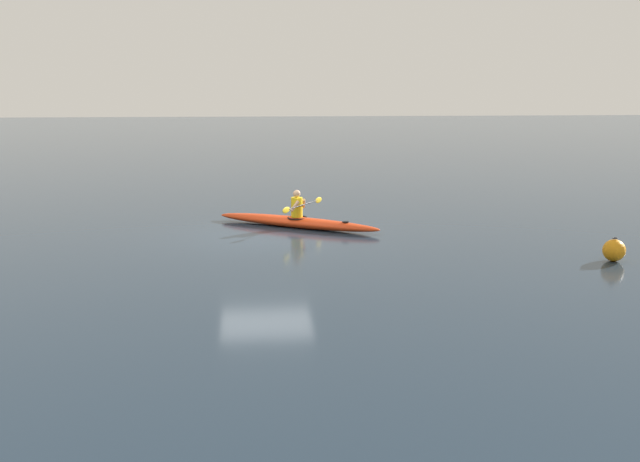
# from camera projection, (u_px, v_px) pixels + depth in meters

# --- Properties ---
(ground_plane) EXTENTS (160.00, 160.00, 0.00)m
(ground_plane) POSITION_uv_depth(u_px,v_px,m) (265.00, 236.00, 18.80)
(ground_plane) COLOR #1E2D3D
(kayak) EXTENTS (4.68, 3.30, 0.30)m
(kayak) POSITION_uv_depth(u_px,v_px,m) (296.00, 222.00, 19.92)
(kayak) COLOR red
(kayak) RESTS_ON ground
(kayaker) EXTENTS (1.29, 1.99, 0.77)m
(kayaker) POSITION_uv_depth(u_px,v_px,m) (298.00, 205.00, 19.80)
(kayaker) COLOR yellow
(kayaker) RESTS_ON kayak
(mooring_buoy_orange_mid) EXTENTS (0.51, 0.51, 0.55)m
(mooring_buoy_orange_mid) POSITION_uv_depth(u_px,v_px,m) (614.00, 250.00, 15.99)
(mooring_buoy_orange_mid) COLOR orange
(mooring_buoy_orange_mid) RESTS_ON ground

